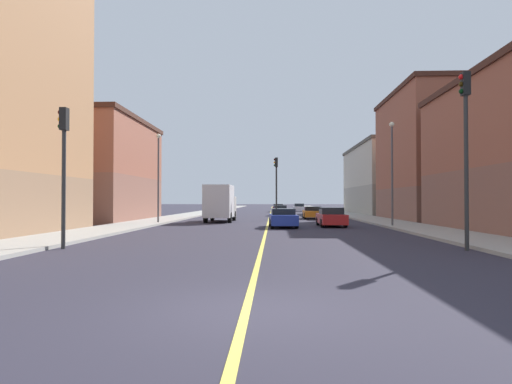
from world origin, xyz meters
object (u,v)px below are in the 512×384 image
at_px(building_right_midblock, 96,170).
at_px(car_orange, 312,213).
at_px(car_maroon, 278,208).
at_px(traffic_light_median_far, 276,180).
at_px(building_left_far, 387,180).
at_px(car_blue, 283,218).
at_px(box_truck, 220,203).
at_px(traffic_light_right_near, 63,157).
at_px(car_white, 299,207).
at_px(building_left_mid, 439,156).
at_px(car_silver, 280,211).
at_px(traffic_light_left_near, 466,137).
at_px(street_lamp_right_near, 158,169).
at_px(street_lamp_left_near, 392,163).
at_px(car_red, 331,217).

distance_m(building_right_midblock, car_orange, 21.81).
bearing_deg(car_maroon, traffic_light_median_far, -90.92).
distance_m(building_left_far, car_blue, 34.66).
distance_m(car_orange, car_maroon, 26.89).
xyz_separation_m(building_right_midblock, box_truck, (12.00, -1.75, -3.10)).
height_order(car_orange, car_blue, car_blue).
distance_m(traffic_light_right_near, car_white, 61.57).
bearing_deg(car_white, building_left_far, -53.09).
distance_m(building_left_mid, traffic_light_median_far, 15.74).
bearing_deg(car_silver, traffic_light_left_near, -80.00).
bearing_deg(traffic_light_left_near, building_right_midblock, 135.61).
height_order(street_lamp_right_near, box_truck, street_lamp_right_near).
bearing_deg(traffic_light_median_far, building_right_midblock, -174.53).
bearing_deg(car_blue, street_lamp_right_near, 158.05).
relative_size(traffic_light_left_near, traffic_light_right_near, 1.22).
bearing_deg(building_left_far, traffic_light_left_near, -100.62).
relative_size(traffic_light_right_near, car_silver, 1.22).
bearing_deg(traffic_light_right_near, traffic_light_left_near, 0.00).
xyz_separation_m(traffic_light_right_near, car_silver, (9.16, 37.39, -3.04)).
height_order(building_left_far, street_lamp_right_near, building_left_far).
height_order(building_left_mid, car_silver, building_left_mid).
xyz_separation_m(building_left_far, car_maroon, (-15.09, 10.45, -4.15)).
xyz_separation_m(traffic_light_left_near, street_lamp_left_near, (1.01, 14.35, 0.21)).
xyz_separation_m(building_left_far, car_red, (-11.60, -29.61, -4.12)).
xyz_separation_m(street_lamp_right_near, car_silver, (10.14, 19.27, -3.87)).
xyz_separation_m(car_maroon, box_truck, (-5.50, -33.52, 1.04)).
bearing_deg(box_truck, car_maroon, 80.69).
xyz_separation_m(building_left_mid, street_lamp_left_near, (-7.42, -11.26, -1.58)).
relative_size(street_lamp_left_near, car_orange, 1.72).
bearing_deg(building_right_midblock, building_left_mid, 3.46).
height_order(street_lamp_left_near, street_lamp_right_near, street_lamp_left_near).
bearing_deg(street_lamp_left_near, building_left_far, 76.38).
height_order(traffic_light_right_near, car_white, traffic_light_right_near).
bearing_deg(traffic_light_left_near, car_white, 92.82).
height_order(building_right_midblock, car_white, building_right_midblock).
distance_m(car_maroon, car_blue, 41.34).
distance_m(traffic_light_right_near, car_maroon, 56.25).
distance_m(street_lamp_right_near, car_silver, 22.12).
height_order(street_lamp_left_near, car_blue, street_lamp_left_near).
distance_m(car_white, car_maroon, 6.00).
bearing_deg(car_maroon, car_white, 51.99).
bearing_deg(street_lamp_right_near, traffic_light_right_near, -86.89).
xyz_separation_m(street_lamp_right_near, car_blue, (10.01, -4.03, -3.84)).
relative_size(traffic_light_left_near, car_silver, 1.48).
height_order(building_left_far, traffic_light_right_near, building_left_far).
height_order(traffic_light_left_near, car_red, traffic_light_left_near).
xyz_separation_m(traffic_light_right_near, car_orange, (12.39, 28.74, -3.04)).
distance_m(building_right_midblock, box_truck, 12.52).
xyz_separation_m(building_left_mid, building_right_midblock, (-32.59, -1.97, -1.38)).
bearing_deg(traffic_light_median_far, car_blue, -87.86).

